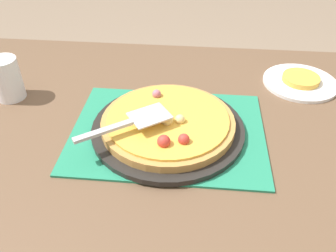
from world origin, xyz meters
TOP-DOWN VIEW (x-y plane):
  - dining_table at (0.00, 0.00)m, footprint 1.40×1.00m
  - placemat at (0.00, 0.00)m, footprint 0.48×0.36m
  - pizza_pan at (0.00, 0.00)m, footprint 0.38×0.38m
  - pizza at (-0.00, 0.00)m, footprint 0.33×0.33m
  - plate_far_right at (-0.38, -0.27)m, footprint 0.22×0.22m
  - served_slice_right at (-0.38, -0.27)m, footprint 0.11×0.11m
  - cup_near at (0.46, -0.12)m, footprint 0.08×0.08m
  - pizza_server at (0.08, 0.06)m, footprint 0.21×0.17m

SIDE VIEW (x-z plane):
  - dining_table at x=0.00m, z-range 0.27..1.02m
  - placemat at x=0.00m, z-range 0.75..0.76m
  - plate_far_right at x=-0.38m, z-range 0.75..0.76m
  - pizza_pan at x=0.00m, z-range 0.76..0.77m
  - served_slice_right at x=-0.38m, z-range 0.76..0.78m
  - pizza at x=0.00m, z-range 0.76..0.81m
  - cup_near at x=0.46m, z-range 0.75..0.87m
  - pizza_server at x=0.08m, z-range 0.82..0.82m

